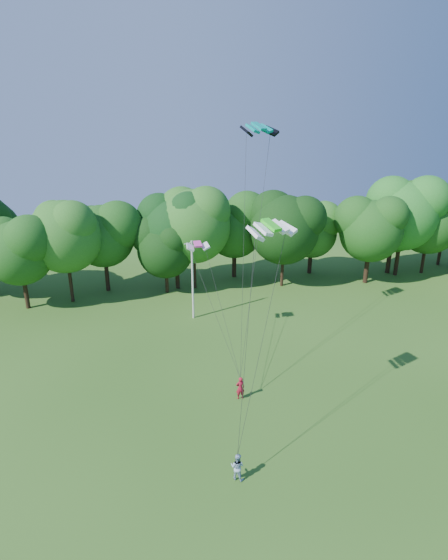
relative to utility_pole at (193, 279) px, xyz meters
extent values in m
cylinder|color=beige|center=(0.00, 0.00, -0.12)|extent=(0.20, 0.20, 8.02)
cube|color=beige|center=(0.00, 0.00, 3.69)|extent=(1.51, 0.70, 0.08)
imported|color=maroon|center=(1.42, -14.34, -3.26)|extent=(0.66, 0.46, 1.73)
imported|color=#94B1CD|center=(-0.47, -21.59, -3.31)|extent=(1.00, 0.95, 1.63)
cube|color=#04928A|center=(4.85, -5.29, 14.19)|extent=(3.32, 2.45, 0.68)
cube|color=#2DDC21|center=(2.25, -17.52, 9.13)|extent=(3.04, 2.23, 0.57)
cube|color=#E43FA7|center=(-0.12, -5.06, 4.91)|extent=(1.97, 1.02, 0.38)
cylinder|color=black|center=(-0.71, 8.87, -2.01)|extent=(0.40, 0.40, 4.22)
ellipsoid|color=black|center=(-0.71, 8.87, 3.55)|extent=(8.45, 8.45, 9.22)
cylinder|color=#392117|center=(27.49, 8.08, -1.77)|extent=(0.52, 0.52, 4.71)
ellipsoid|color=#20641E|center=(27.49, 8.08, 4.44)|extent=(9.42, 9.42, 10.28)
camera|label=1|loc=(-4.95, -40.09, 14.35)|focal=28.00mm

